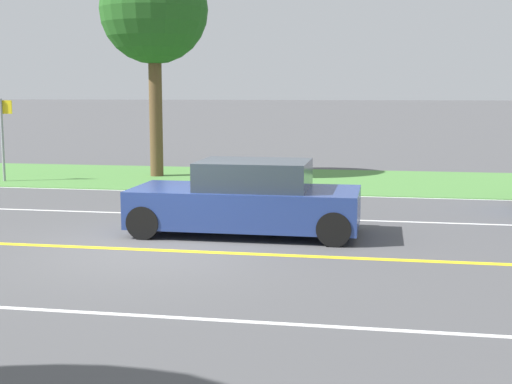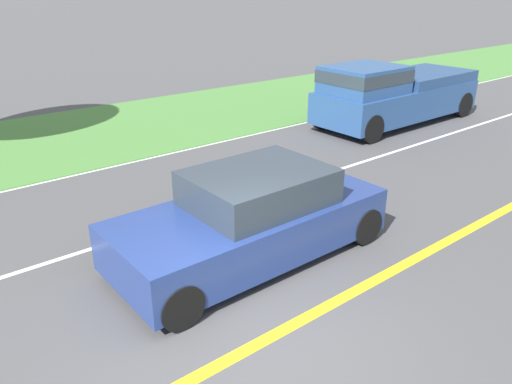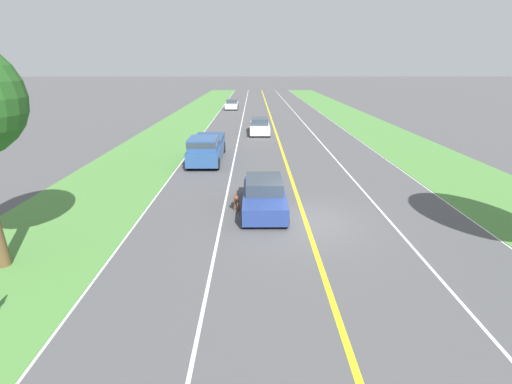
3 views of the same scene
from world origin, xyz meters
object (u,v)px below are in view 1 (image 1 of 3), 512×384
Objects in this scene: street_sign at (2,130)px; ego_car at (247,200)px; dog at (256,199)px; roadside_tree_right_near at (154,11)px.

ego_car is at bearing -126.47° from street_sign.
dog is 0.15× the size of roadside_tree_right_near.
roadside_tree_right_near is at bearing 31.46° from dog.
roadside_tree_right_near is 5.85m from street_sign.
street_sign is at bearing 58.47° from dog.
ego_car is at bearing -178.62° from dog.
street_sign is (6.43, 8.70, 0.91)m from ego_car.
street_sign is at bearing 53.53° from ego_car.
ego_car is 0.62× the size of roadside_tree_right_near.
roadside_tree_right_near is at bearing 28.33° from ego_car.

